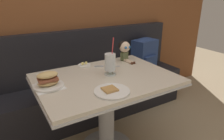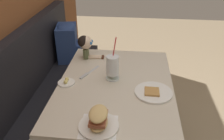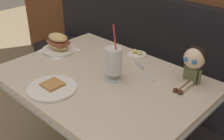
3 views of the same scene
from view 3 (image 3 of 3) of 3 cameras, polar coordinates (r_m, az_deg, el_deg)
name	(u,v)px [view 3 (image 3 of 3)]	position (r m, az deg, el deg)	size (l,w,h in m)	color
booth_bench	(162,94)	(2.16, 10.18, -4.91)	(2.60, 0.48, 1.00)	black
diner_table	(103,107)	(1.63, -1.84, -7.47)	(1.11, 0.81, 0.74)	beige
toast_plate	(52,88)	(1.45, -12.04, -3.54)	(0.25, 0.25, 0.03)	white
milkshake_glass	(114,62)	(1.46, 0.32, 1.56)	(0.10, 0.10, 0.32)	silver
sandwich_plate	(59,44)	(1.85, -10.80, 5.17)	(0.22, 0.22, 0.12)	white
butter_saucer	(137,54)	(1.77, 5.09, 3.26)	(0.12, 0.12, 0.04)	white
butter_knife	(142,68)	(1.62, 6.07, 0.45)	(0.22, 0.12, 0.01)	silver
seated_doll	(194,60)	(1.48, 16.34, 1.94)	(0.12, 0.22, 0.20)	#5B6642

